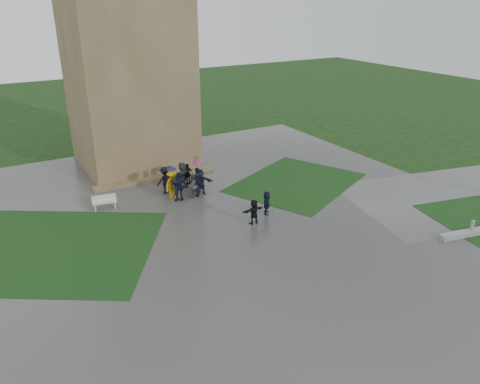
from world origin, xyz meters
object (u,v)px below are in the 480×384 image
pedestrian_mid (267,203)px  bench (104,202)px  pedestrian_near (254,212)px  tower (126,46)px

pedestrian_mid → bench: bearing=87.8°
pedestrian_near → pedestrian_mid: bearing=-154.0°
tower → pedestrian_near: size_ratio=11.97×
tower → bench: bearing=-121.1°
tower → bench: tower is taller
tower → pedestrian_near: 16.41m
tower → pedestrian_near: bearing=-79.9°
tower → pedestrian_mid: size_ratio=12.22×
tower → pedestrian_mid: 16.07m
tower → bench: (-4.52, -7.50, -8.53)m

